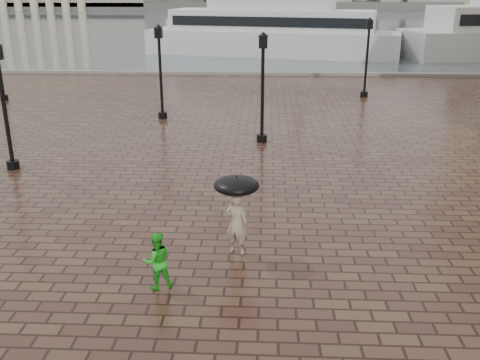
# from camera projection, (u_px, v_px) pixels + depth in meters

# --- Properties ---
(ground) EXTENTS (300.00, 300.00, 0.00)m
(ground) POSITION_uv_depth(u_px,v_px,m) (91.00, 350.00, 9.80)
(ground) COLOR #382019
(ground) RESTS_ON ground
(harbour_water) EXTENTS (240.00, 240.00, 0.00)m
(harbour_water) POSITION_uv_depth(u_px,v_px,m) (249.00, 22.00, 96.07)
(harbour_water) COLOR #4B565B
(harbour_water) RESTS_ON ground
(quay_edge) EXTENTS (80.00, 0.60, 0.30)m
(quay_edge) POSITION_uv_depth(u_px,v_px,m) (224.00, 74.00, 39.81)
(quay_edge) COLOR slate
(quay_edge) RESTS_ON ground
(far_shore) EXTENTS (300.00, 60.00, 2.00)m
(far_shore) POSITION_uv_depth(u_px,v_px,m) (257.00, 3.00, 159.49)
(far_shore) COLOR #4C4C47
(far_shore) RESTS_ON ground
(street_lamps) EXTENTS (21.44, 14.44, 4.40)m
(street_lamps) POSITION_uv_depth(u_px,v_px,m) (167.00, 73.00, 25.57)
(street_lamps) COLOR black
(street_lamps) RESTS_ON ground
(adult_pedestrian) EXTENTS (0.68, 0.56, 1.59)m
(adult_pedestrian) POSITION_uv_depth(u_px,v_px,m) (237.00, 224.00, 13.08)
(adult_pedestrian) COLOR tan
(adult_pedestrian) RESTS_ON ground
(child_pedestrian) EXTENTS (0.79, 0.71, 1.32)m
(child_pedestrian) POSITION_uv_depth(u_px,v_px,m) (157.00, 261.00, 11.61)
(child_pedestrian) COLOR green
(child_pedestrian) RESTS_ON ground
(ferry_near) EXTENTS (24.03, 10.65, 7.66)m
(ferry_near) POSITION_uv_depth(u_px,v_px,m) (272.00, 30.00, 49.85)
(ferry_near) COLOR silver
(ferry_near) RESTS_ON ground
(umbrella) EXTENTS (1.10, 1.10, 1.11)m
(umbrella) POSITION_uv_depth(u_px,v_px,m) (237.00, 185.00, 12.74)
(umbrella) COLOR black
(umbrella) RESTS_ON ground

